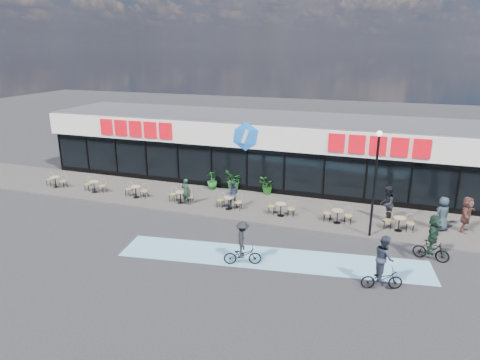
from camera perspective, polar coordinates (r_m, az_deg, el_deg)
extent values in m
plane|color=#28282B|center=(22.32, -4.77, -7.10)|extent=(120.00, 120.00, 0.00)
cube|color=#4F4A46|center=(26.16, -0.81, -3.15)|extent=(44.00, 5.00, 0.10)
cube|color=#71B4D6|center=(19.85, 4.26, -10.37)|extent=(14.17, 4.13, 0.01)
cube|color=black|center=(30.71, 2.67, 2.80)|extent=(30.00, 6.00, 3.00)
cube|color=white|center=(30.08, 2.65, 6.89)|extent=(30.60, 6.30, 1.50)
cube|color=#47474C|center=(30.08, 2.75, 8.43)|extent=(30.60, 6.30, 0.10)
cube|color=#0D3296|center=(27.52, 0.91, 4.42)|extent=(30.60, 0.08, 0.18)
cube|color=black|center=(27.62, 0.91, 3.62)|extent=(30.00, 0.06, 0.08)
cube|color=black|center=(28.31, 0.89, -1.20)|extent=(30.00, 0.10, 0.40)
cube|color=red|center=(30.54, -13.75, 6.67)|extent=(5.63, 0.18, 1.10)
cube|color=red|center=(25.80, 17.91, 4.40)|extent=(5.63, 0.18, 1.10)
ellipsoid|color=blue|center=(27.12, 0.74, 5.85)|extent=(1.90, 0.24, 1.90)
cylinder|color=black|center=(35.43, -22.86, 3.42)|extent=(0.10, 0.10, 3.00)
cylinder|color=black|center=(33.83, -19.68, 3.17)|extent=(0.10, 0.10, 3.00)
cylinder|color=black|center=(32.35, -16.20, 2.88)|extent=(0.10, 0.10, 3.00)
cylinder|color=black|center=(31.00, -12.40, 2.55)|extent=(0.10, 0.10, 3.00)
cylinder|color=black|center=(29.80, -8.28, 2.18)|extent=(0.10, 0.10, 3.00)
cylinder|color=black|center=(28.76, -3.84, 1.77)|extent=(0.10, 0.10, 3.00)
cylinder|color=black|center=(27.92, 0.90, 1.32)|extent=(0.10, 0.10, 3.00)
cylinder|color=black|center=(27.27, 5.90, 0.84)|extent=(0.10, 0.10, 3.00)
cylinder|color=black|center=(26.85, 11.09, 0.33)|extent=(0.10, 0.10, 3.00)
cylinder|color=black|center=(26.65, 16.40, -0.19)|extent=(0.10, 0.10, 3.00)
cylinder|color=black|center=(26.69, 21.75, -0.72)|extent=(0.10, 0.10, 3.00)
cylinder|color=black|center=(26.96, 27.04, -1.23)|extent=(0.10, 0.10, 3.00)
cylinder|color=black|center=(21.83, 17.45, -0.95)|extent=(0.12, 0.12, 5.12)
sphere|color=#FFF2CC|center=(21.18, 18.10, 5.90)|extent=(0.28, 0.28, 0.28)
cylinder|color=tan|center=(31.35, -23.46, 0.36)|extent=(0.60, 0.60, 0.04)
cylinder|color=black|center=(31.45, -23.39, -0.24)|extent=(0.06, 0.06, 0.70)
cylinder|color=black|center=(31.55, -23.31, -0.87)|extent=(0.40, 0.40, 0.02)
cylinder|color=tan|center=(29.37, -18.93, -0.21)|extent=(0.60, 0.60, 0.04)
cylinder|color=black|center=(29.47, -18.86, -0.86)|extent=(0.06, 0.06, 0.70)
cylinder|color=black|center=(29.58, -18.79, -1.52)|extent=(0.40, 0.40, 0.02)
cylinder|color=tan|center=(27.60, -13.77, -0.86)|extent=(0.60, 0.60, 0.04)
cylinder|color=black|center=(27.71, -13.72, -1.54)|extent=(0.06, 0.06, 0.70)
cylinder|color=black|center=(27.83, -13.67, -2.25)|extent=(0.40, 0.40, 0.02)
cylinder|color=tan|center=(26.09, -7.97, -1.58)|extent=(0.60, 0.60, 0.04)
cylinder|color=black|center=(26.21, -7.94, -2.30)|extent=(0.06, 0.06, 0.70)
cylinder|color=black|center=(26.33, -7.91, -3.04)|extent=(0.40, 0.40, 0.02)
cylinder|color=tan|center=(24.89, -1.53, -2.36)|extent=(0.60, 0.60, 0.04)
cylinder|color=black|center=(25.01, -1.52, -3.12)|extent=(0.06, 0.06, 0.70)
cylinder|color=black|center=(25.14, -1.51, -3.89)|extent=(0.40, 0.40, 0.02)
cylinder|color=tan|center=(24.03, 5.48, -3.18)|extent=(0.60, 0.60, 0.04)
cylinder|color=black|center=(24.15, 5.46, -3.96)|extent=(0.06, 0.06, 0.70)
cylinder|color=black|center=(24.29, 5.44, -4.75)|extent=(0.40, 0.40, 0.02)
cylinder|color=tan|center=(23.56, 12.90, -3.99)|extent=(0.60, 0.60, 0.04)
cylinder|color=black|center=(23.68, 12.85, -4.78)|extent=(0.06, 0.06, 0.70)
cylinder|color=black|center=(23.82, 12.79, -5.58)|extent=(0.40, 0.40, 0.02)
cylinder|color=tan|center=(23.49, 20.51, -4.75)|extent=(0.60, 0.60, 0.04)
cylinder|color=black|center=(23.62, 20.42, -5.54)|extent=(0.06, 0.06, 0.70)
cylinder|color=black|center=(23.76, 20.33, -6.34)|extent=(0.40, 0.40, 0.02)
imported|color=#1B601E|center=(28.18, -0.87, -0.06)|extent=(1.27, 1.40, 1.35)
imported|color=#195A1E|center=(28.56, -3.75, 0.01)|extent=(0.95, 0.95, 1.23)
imported|color=#1D5919|center=(27.54, 3.56, -0.81)|extent=(1.23, 1.17, 1.08)
imported|color=#1B3124|center=(25.89, -7.19, -1.51)|extent=(0.61, 0.42, 1.60)
imported|color=#31384D|center=(25.15, -1.05, -1.88)|extent=(0.95, 0.82, 1.66)
imported|color=black|center=(24.49, 18.96, -3.02)|extent=(0.92, 1.09, 1.96)
imported|color=brown|center=(24.75, 27.95, -4.05)|extent=(1.05, 1.83, 1.88)
imported|color=#28363E|center=(24.38, 25.40, -4.09)|extent=(1.04, 1.02, 1.81)
imported|color=black|center=(18.27, 18.37, -12.39)|extent=(1.74, 1.04, 0.86)
imported|color=#2C3345|center=(17.84, 18.66, -9.77)|extent=(0.93, 1.06, 1.84)
imported|color=black|center=(21.26, 24.13, -8.58)|extent=(1.63, 0.78, 0.94)
imported|color=#1B3124|center=(20.93, 24.42, -6.48)|extent=(0.86, 1.69, 1.74)
imported|color=black|center=(19.13, 0.34, -9.98)|extent=(1.76, 1.11, 0.87)
imported|color=black|center=(18.78, 0.35, -7.79)|extent=(0.90, 1.16, 1.59)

